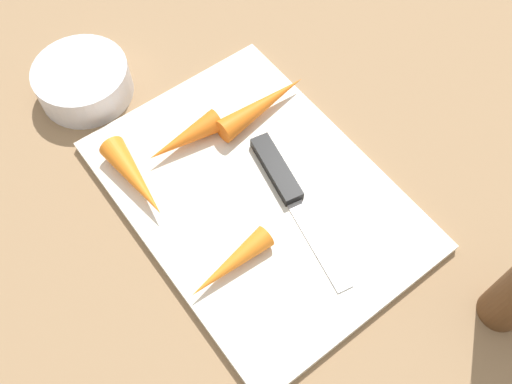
# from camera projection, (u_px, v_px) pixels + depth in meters

# --- Properties ---
(ground_plane) EXTENTS (1.40, 1.40, 0.00)m
(ground_plane) POSITION_uv_depth(u_px,v_px,m) (256.00, 197.00, 0.62)
(ground_plane) COLOR #8C6D4C
(cutting_board) EXTENTS (0.36, 0.26, 0.01)m
(cutting_board) POSITION_uv_depth(u_px,v_px,m) (256.00, 195.00, 0.61)
(cutting_board) COLOR silver
(cutting_board) RESTS_ON ground_plane
(knife) EXTENTS (0.20, 0.06, 0.01)m
(knife) POSITION_uv_depth(u_px,v_px,m) (282.00, 178.00, 0.61)
(knife) COLOR #B7B7BC
(knife) RESTS_ON cutting_board
(carrot_long) EXTENTS (0.11, 0.03, 0.03)m
(carrot_long) POSITION_uv_depth(u_px,v_px,m) (135.00, 179.00, 0.60)
(carrot_long) COLOR orange
(carrot_long) RESTS_ON cutting_board
(carrot_longest) EXTENTS (0.04, 0.12, 0.03)m
(carrot_longest) POSITION_uv_depth(u_px,v_px,m) (263.00, 105.00, 0.65)
(carrot_longest) COLOR orange
(carrot_longest) RESTS_ON cutting_board
(carrot_short) EXTENTS (0.03, 0.10, 0.02)m
(carrot_short) POSITION_uv_depth(u_px,v_px,m) (230.00, 265.00, 0.55)
(carrot_short) COLOR orange
(carrot_short) RESTS_ON cutting_board
(carrot_shortest) EXTENTS (0.03, 0.09, 0.03)m
(carrot_shortest) POSITION_uv_depth(u_px,v_px,m) (184.00, 139.00, 0.63)
(carrot_shortest) COLOR orange
(carrot_shortest) RESTS_ON cutting_board
(small_bowl) EXTENTS (0.12, 0.12, 0.04)m
(small_bowl) POSITION_uv_depth(u_px,v_px,m) (83.00, 81.00, 0.67)
(small_bowl) COLOR silver
(small_bowl) RESTS_ON ground_plane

